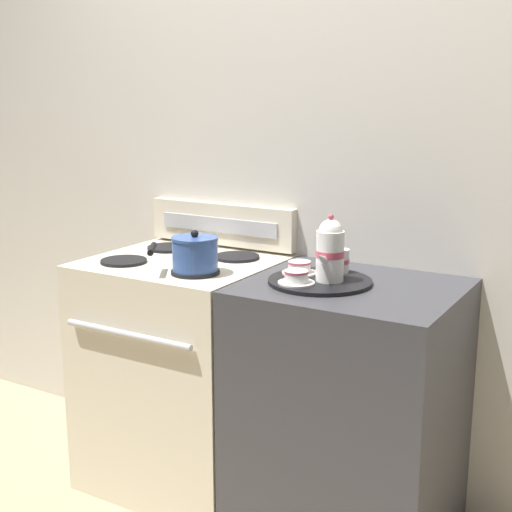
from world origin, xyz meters
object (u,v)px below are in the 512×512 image
object	(u,v)px
saucepan	(194,253)
teacup_right	(296,277)
teapot	(330,250)
stove	(184,372)
creamer_jug	(339,261)
serving_tray	(320,281)
teacup_left	(299,268)

from	to	relation	value
saucepan	teacup_right	size ratio (longest dim) A/B	2.10
teapot	stove	bearing A→B (deg)	176.75
stove	teacup_right	size ratio (longest dim) A/B	7.59
teapot	creamer_jug	bearing A→B (deg)	99.07
teapot	teacup_right	world-z (taller)	teapot
teapot	serving_tray	bearing A→B (deg)	175.49
stove	saucepan	xyz separation A→B (m)	(0.16, -0.14, 0.53)
serving_tray	teacup_right	xyz separation A→B (m)	(-0.04, -0.09, 0.03)
stove	saucepan	bearing A→B (deg)	-40.70
saucepan	teapot	xyz separation A→B (m)	(0.48, 0.11, 0.05)
saucepan	serving_tray	distance (m)	0.46
teapot	creamer_jug	size ratio (longest dim) A/B	2.75
saucepan	creamer_jug	size ratio (longest dim) A/B	3.10
serving_tray	teapot	bearing A→B (deg)	-4.51
teacup_left	creamer_jug	bearing A→B (deg)	40.13
creamer_jug	saucepan	bearing A→B (deg)	-153.34
stove	creamer_jug	distance (m)	0.82
stove	saucepan	world-z (taller)	saucepan
teacup_right	creamer_jug	xyz separation A→B (m)	(0.06, 0.22, 0.02)
teacup_right	teapot	bearing A→B (deg)	48.22
teacup_right	creamer_jug	bearing A→B (deg)	74.70
serving_tray	teacup_left	world-z (taller)	teacup_left
teacup_right	creamer_jug	distance (m)	0.22
teacup_left	teacup_right	world-z (taller)	same
saucepan	serving_tray	size ratio (longest dim) A/B	0.73
stove	teacup_left	size ratio (longest dim) A/B	7.59
serving_tray	creamer_jug	world-z (taller)	creamer_jug
saucepan	creamer_jug	bearing A→B (deg)	26.66
teacup_left	teacup_right	distance (m)	0.13
teacup_left	teacup_right	size ratio (longest dim) A/B	1.00
teacup_left	creamer_jug	distance (m)	0.15
teacup_left	creamer_jug	size ratio (longest dim) A/B	1.48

